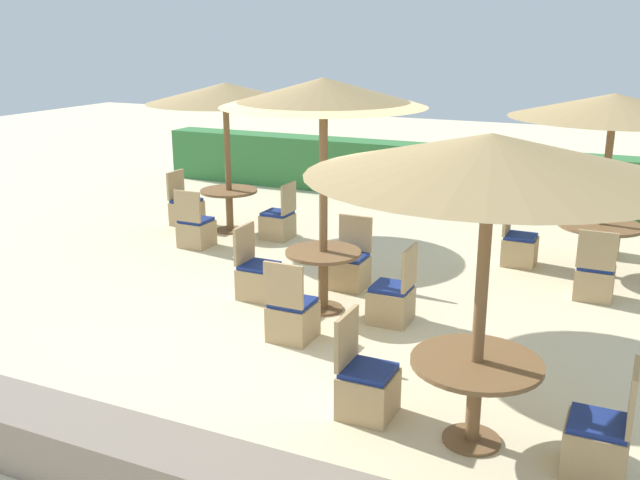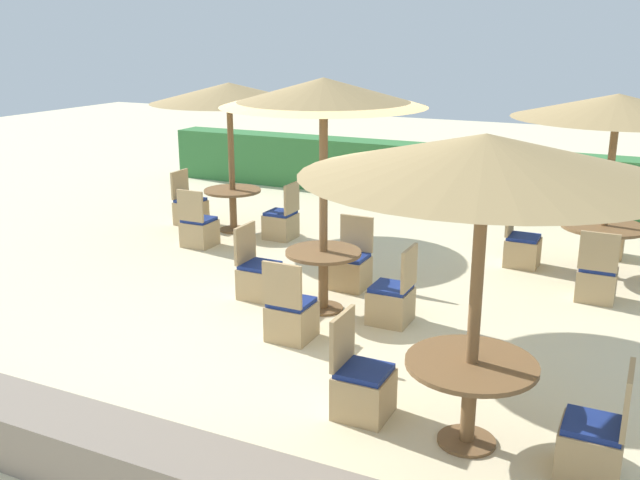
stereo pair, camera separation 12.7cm
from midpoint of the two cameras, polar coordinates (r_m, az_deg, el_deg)
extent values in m
plane|color=beige|center=(8.16, -1.40, -7.15)|extent=(40.00, 40.00, 0.00)
cube|color=#387A3D|center=(14.28, 11.45, 5.12)|extent=(13.00, 0.70, 1.08)
cube|color=gray|center=(5.77, -16.37, -16.03)|extent=(10.00, 0.56, 0.46)
cylinder|color=brown|center=(10.33, 22.36, 3.66)|extent=(0.10, 0.10, 2.40)
cone|color=tan|center=(10.17, 23.06, 9.83)|extent=(2.70, 2.70, 0.32)
cylinder|color=brown|center=(10.63, 21.68, -2.58)|extent=(0.48, 0.48, 0.03)
cylinder|color=brown|center=(10.54, 21.86, -0.89)|extent=(0.12, 0.12, 0.68)
cylinder|color=brown|center=(10.44, 22.07, 1.00)|extent=(1.13, 1.13, 0.04)
cube|color=tan|center=(11.56, 22.30, -0.20)|extent=(0.46, 0.46, 0.40)
cube|color=navy|center=(11.50, 22.42, 0.87)|extent=(0.42, 0.42, 0.05)
cube|color=tan|center=(11.65, 22.64, 2.38)|extent=(0.46, 0.04, 0.48)
cube|color=tan|center=(10.66, 16.22, -0.95)|extent=(0.46, 0.46, 0.40)
cube|color=navy|center=(10.60, 16.31, 0.21)|extent=(0.42, 0.42, 0.05)
cube|color=tan|center=(10.56, 15.31, 1.73)|extent=(0.04, 0.46, 0.48)
cube|color=tan|center=(9.63, 21.59, -3.33)|extent=(0.46, 0.46, 0.40)
cube|color=navy|center=(9.56, 21.73, -2.06)|extent=(0.42, 0.42, 0.05)
cube|color=tan|center=(9.29, 21.79, -0.88)|extent=(0.46, 0.04, 0.48)
cylinder|color=brown|center=(8.31, 0.71, 3.05)|extent=(0.10, 0.10, 2.68)
cone|color=tan|center=(8.11, 0.75, 11.76)|extent=(2.35, 2.35, 0.32)
cylinder|color=brown|center=(8.72, 0.68, -5.47)|extent=(0.48, 0.48, 0.03)
cylinder|color=brown|center=(8.59, 0.69, -3.38)|extent=(0.12, 0.12, 0.71)
cylinder|color=brown|center=(8.48, 0.70, -1.01)|extent=(0.91, 0.91, 0.04)
cube|color=tan|center=(9.06, -4.40, -3.38)|extent=(0.46, 0.46, 0.40)
cube|color=navy|center=(8.99, -4.43, -2.04)|extent=(0.42, 0.42, 0.05)
cube|color=tan|center=(9.01, -5.62, -0.25)|extent=(0.04, 0.46, 0.48)
cube|color=tan|center=(7.87, -1.81, -6.52)|extent=(0.46, 0.46, 0.40)
cube|color=navy|center=(7.78, -1.82, -4.99)|extent=(0.42, 0.42, 0.05)
cube|color=tan|center=(7.51, -2.58, -3.63)|extent=(0.46, 0.04, 0.48)
cube|color=tan|center=(9.38, 2.80, -2.66)|extent=(0.46, 0.46, 0.40)
cube|color=navy|center=(9.31, 2.82, -1.35)|extent=(0.42, 0.42, 0.05)
cube|color=tan|center=(9.42, 3.34, 0.54)|extent=(0.46, 0.04, 0.48)
cube|color=tan|center=(8.33, 6.09, -5.25)|extent=(0.46, 0.46, 0.40)
cube|color=navy|center=(8.25, 6.14, -3.80)|extent=(0.42, 0.42, 0.05)
cube|color=tan|center=(8.10, 7.59, -2.26)|extent=(0.04, 0.46, 0.48)
cylinder|color=brown|center=(5.69, 12.96, -4.92)|extent=(0.10, 0.10, 2.47)
cone|color=tan|center=(5.39, 13.75, 6.60)|extent=(2.77, 2.77, 0.32)
cylinder|color=brown|center=(6.23, 12.22, -15.43)|extent=(0.48, 0.48, 0.03)
cylinder|color=brown|center=(6.07, 12.42, -12.76)|extent=(0.12, 0.12, 0.69)
cylinder|color=brown|center=(5.90, 12.64, -9.65)|extent=(1.06, 1.06, 0.04)
cube|color=tan|center=(6.41, 4.10, -12.21)|extent=(0.46, 0.46, 0.40)
cube|color=navy|center=(6.30, 4.14, -10.41)|extent=(0.42, 0.42, 0.05)
cube|color=tan|center=(6.26, 2.39, -7.89)|extent=(0.04, 0.46, 0.48)
cube|color=tan|center=(6.01, 21.37, -15.49)|extent=(0.46, 0.46, 0.40)
cube|color=navy|center=(5.90, 21.60, -13.62)|extent=(0.42, 0.42, 0.05)
cube|color=tan|center=(5.78, 23.99, -11.60)|extent=(0.04, 0.46, 0.48)
cylinder|color=brown|center=(11.91, -6.80, 6.29)|extent=(0.10, 0.10, 2.38)
cone|color=tan|center=(11.77, -6.98, 11.63)|extent=(2.55, 2.55, 0.32)
cylinder|color=brown|center=(12.17, -6.61, 0.84)|extent=(0.48, 0.48, 0.03)
cylinder|color=brown|center=(12.09, -6.66, 2.30)|extent=(0.12, 0.12, 0.67)
cylinder|color=brown|center=(12.01, -6.72, 3.95)|extent=(0.95, 0.95, 0.04)
cube|color=tan|center=(12.66, -9.99, 2.17)|extent=(0.46, 0.46, 0.40)
cube|color=navy|center=(12.61, -10.04, 3.16)|extent=(0.42, 0.42, 0.05)
cube|color=tan|center=(12.67, -10.88, 4.42)|extent=(0.04, 0.46, 0.48)
cube|color=tan|center=(11.34, -9.29, 0.53)|extent=(0.46, 0.46, 0.40)
cube|color=navy|center=(11.28, -9.34, 1.63)|extent=(0.42, 0.42, 0.05)
cube|color=tan|center=(11.05, -10.02, 2.70)|extent=(0.46, 0.04, 0.48)
cube|color=tan|center=(11.61, -2.86, 1.11)|extent=(0.46, 0.46, 0.40)
cube|color=navy|center=(11.56, -2.87, 2.18)|extent=(0.42, 0.42, 0.05)
cube|color=tan|center=(11.40, -1.96, 3.36)|extent=(0.04, 0.46, 0.48)
camera|label=1|loc=(0.06, -89.56, 0.13)|focal=40.00mm
camera|label=2|loc=(0.06, 90.44, -0.13)|focal=40.00mm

